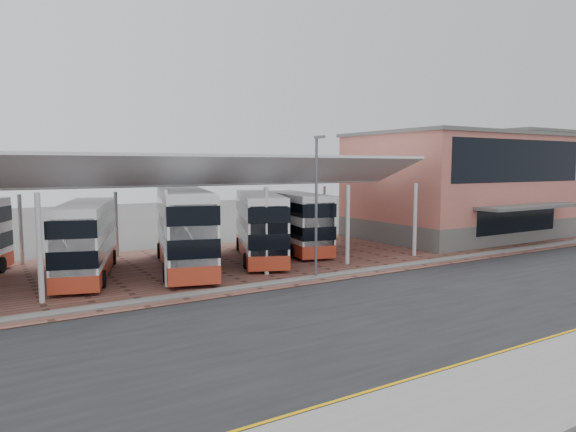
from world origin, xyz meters
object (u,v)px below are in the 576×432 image
Objects in this scene: terminal at (460,185)px; bus_4 at (259,226)px; bus_5 at (292,221)px; bus_3 at (184,229)px; bus_2 at (86,240)px.

terminal reaches higher than bus_4.
bus_4 reaches higher than bus_5.
bus_4 is at bearing -178.33° from terminal.
bus_3 is (-26.46, -1.11, -2.17)m from terminal.
bus_3 reaches higher than bus_4.
bus_5 is at bearing 29.16° from bus_3.
terminal is 1.51× the size of bus_3.
bus_5 is at bearing 48.40° from bus_4.
bus_4 is 1.01× the size of bus_5.
bus_5 is at bearing 23.68° from bus_2.
terminal reaches higher than bus_3.
bus_3 is 5.62m from bus_4.
bus_2 is 15.09m from bus_5.
bus_2 is 0.96× the size of bus_4.
bus_2 is 5.66m from bus_3.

